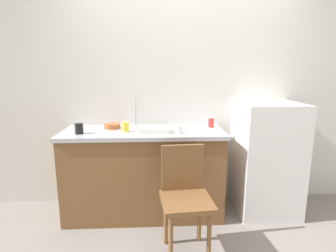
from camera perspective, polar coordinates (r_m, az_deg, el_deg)
name	(u,v)px	position (r m, az deg, el deg)	size (l,w,h in m)	color
ground_plane	(194,249)	(2.52, 5.53, -24.77)	(8.00, 8.00, 0.00)	gray
back_wall	(183,86)	(3.03, 3.26, 8.58)	(4.80, 0.10, 2.67)	silver
cabinet_base	(144,174)	(2.86, -5.14, -10.17)	(1.59, 0.60, 0.87)	brown
countertop	(143,132)	(2.73, -5.31, -1.28)	(1.63, 0.64, 0.04)	#B7B7BC
faucet	(135,112)	(2.95, -7.09, 2.97)	(0.02, 0.02, 0.29)	#B7B7BC
refrigerator	(266,158)	(3.04, 20.21, -6.43)	(0.62, 0.61, 1.18)	white
chair	(185,195)	(2.27, 3.68, -14.43)	(0.43, 0.43, 0.89)	brown
dish_tray	(155,130)	(2.62, -2.88, -0.78)	(0.28, 0.20, 0.05)	white
terracotta_bowl	(112,126)	(2.86, -11.86, 0.01)	(0.17, 0.17, 0.05)	#B25B33
cup_red	(211,123)	(2.88, 9.19, 0.68)	(0.06, 0.06, 0.09)	red
cup_black	(79,129)	(2.68, -18.48, -0.52)	(0.08, 0.08, 0.10)	black
cup_white	(179,129)	(2.57, 2.39, -0.73)	(0.07, 0.07, 0.07)	white
cup_yellow	(125,127)	(2.67, -9.08, -0.20)	(0.07, 0.07, 0.09)	yellow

